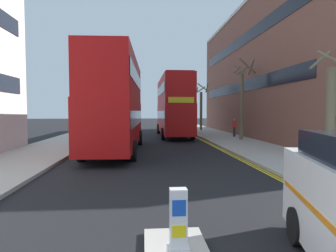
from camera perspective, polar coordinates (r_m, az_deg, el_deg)
sidewalk_right at (r=18.93m, az=17.12°, el=-4.34°), size 4.00×80.00×0.14m
sidewalk_left at (r=18.55m, az=-23.58°, el=-4.61°), size 4.00×80.00×0.14m
kerb_line_outer at (r=16.37m, az=12.89°, el=-5.67°), size 0.10×56.00×0.01m
kerb_line_inner at (r=16.32m, az=12.35°, el=-5.68°), size 0.10×56.00×0.01m
keep_left_bollard at (r=4.92m, az=2.06°, el=-19.16°), size 0.36×0.28×1.11m
double_decker_bus_away at (r=17.44m, az=-10.32°, el=4.86°), size 3.06×10.88×5.64m
double_decker_bus_oncoming at (r=27.33m, az=1.11°, el=4.25°), size 2.85×10.82×5.64m
pedestrian_far at (r=26.38m, az=13.08°, el=-0.23°), size 0.34×0.22×1.62m
street_tree_near at (r=13.28m, az=29.70°, el=2.40°), size 1.68×1.68×5.11m
street_tree_mid at (r=23.89m, az=14.54°, el=5.04°), size 1.67×1.71×6.39m
street_tree_far at (r=34.52m, az=6.66°, el=3.67°), size 1.42×1.52×5.59m
townhouse_terrace_right at (r=30.43m, az=23.05°, el=9.84°), size 10.08×28.00×12.36m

